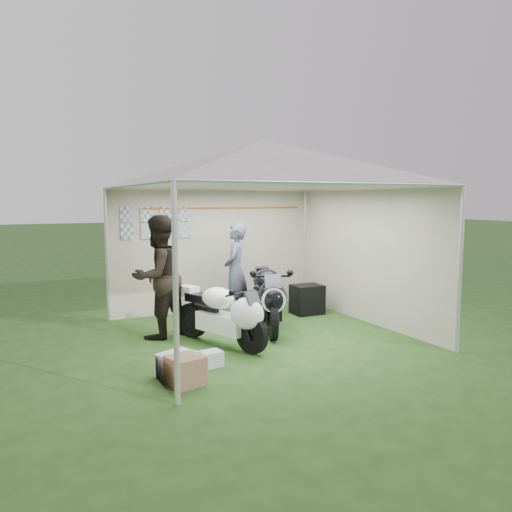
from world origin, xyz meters
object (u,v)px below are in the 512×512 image
object	(u,v)px
crate_0	(177,364)
motorcycle_black	(268,296)
equipment_box	(307,299)
person_blue_jacket	(236,270)
crate_2	(211,359)
paddock_stand	(262,308)
motorcycle_white	(225,313)
crate_1	(185,370)
canopy_tent	(262,169)
person_dark_jacket	(158,277)

from	to	relation	value
crate_0	motorcycle_black	bearing A→B (deg)	35.44
equipment_box	crate_0	xyz separation A→B (m)	(-3.14, -2.09, -0.13)
person_blue_jacket	crate_2	xyz separation A→B (m)	(-1.37, -2.33, -0.75)
motorcycle_black	person_blue_jacket	world-z (taller)	person_blue_jacket
paddock_stand	motorcycle_white	bearing A→B (deg)	-132.77
crate_1	crate_2	xyz separation A→B (m)	(0.49, 0.46, -0.07)
motorcycle_black	crate_2	distance (m)	2.00
paddock_stand	crate_2	size ratio (longest dim) A/B	1.57
motorcycle_black	crate_1	size ratio (longest dim) A/B	5.27
motorcycle_black	equipment_box	world-z (taller)	motorcycle_black
canopy_tent	motorcycle_black	world-z (taller)	canopy_tent
motorcycle_black	paddock_stand	size ratio (longest dim) A/B	4.66
person_dark_jacket	canopy_tent	bearing A→B (deg)	134.43
motorcycle_white	motorcycle_black	xyz separation A→B (m)	(0.98, 0.54, 0.07)
person_blue_jacket	crate_0	distance (m)	3.16
motorcycle_black	person_blue_jacket	bearing A→B (deg)	115.93
canopy_tent	crate_0	world-z (taller)	canopy_tent
motorcycle_black	crate_1	distance (m)	2.64
person_dark_jacket	crate_1	bearing A→B (deg)	57.73
person_blue_jacket	crate_0	size ratio (longest dim) A/B	4.02
person_dark_jacket	crate_2	distance (m)	1.85
canopy_tent	person_dark_jacket	size ratio (longest dim) A/B	3.01
crate_0	crate_1	bearing A→B (deg)	-90.00
canopy_tent	person_dark_jacket	distance (m)	2.28
person_dark_jacket	person_blue_jacket	bearing A→B (deg)	178.79
equipment_box	motorcycle_white	bearing A→B (deg)	-150.24
crate_1	crate_2	size ratio (longest dim) A/B	1.39
crate_1	person_blue_jacket	bearing A→B (deg)	56.25
person_blue_jacket	person_dark_jacket	bearing A→B (deg)	-32.82
motorcycle_black	person_blue_jacket	xyz separation A→B (m)	(-0.10, 1.06, 0.29)
equipment_box	canopy_tent	bearing A→B (deg)	-147.45
motorcycle_black	crate_1	world-z (taller)	motorcycle_black
equipment_box	motorcycle_black	bearing A→B (deg)	-149.60
motorcycle_black	crate_0	world-z (taller)	motorcycle_black
equipment_box	crate_2	world-z (taller)	equipment_box
motorcycle_black	crate_1	bearing A→B (deg)	-118.17
person_blue_jacket	crate_0	world-z (taller)	person_blue_jacket
paddock_stand	person_dark_jacket	world-z (taller)	person_dark_jacket
canopy_tent	crate_2	world-z (taller)	canopy_tent
paddock_stand	crate_2	distance (m)	2.79
motorcycle_white	crate_0	world-z (taller)	motorcycle_white
motorcycle_black	paddock_stand	distance (m)	1.01
motorcycle_black	crate_1	xyz separation A→B (m)	(-1.96, -1.72, -0.39)
canopy_tent	person_dark_jacket	world-z (taller)	canopy_tent
canopy_tent	equipment_box	size ratio (longest dim) A/B	10.45
paddock_stand	canopy_tent	bearing A→B (deg)	-116.80
crate_0	crate_2	world-z (taller)	crate_0
canopy_tent	paddock_stand	world-z (taller)	canopy_tent
equipment_box	crate_1	size ratio (longest dim) A/B	1.46
motorcycle_black	crate_0	size ratio (longest dim) A/B	4.64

